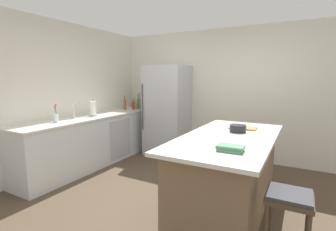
{
  "coord_description": "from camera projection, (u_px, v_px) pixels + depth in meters",
  "views": [
    {
      "loc": [
        1.34,
        -2.72,
        1.62
      ],
      "look_at": [
        -0.65,
        0.88,
        1.0
      ],
      "focal_mm": 26.44,
      "sensor_mm": 36.0,
      "label": 1
    }
  ],
  "objects": [
    {
      "name": "soda_bottle",
      "position": [
        140.0,
        102.0,
        5.79
      ],
      "size": [
        0.07,
        0.07,
        0.35
      ],
      "color": "silver",
      "rests_on": "counter_run_left"
    },
    {
      "name": "hot_sauce_bottle",
      "position": [
        133.0,
        105.0,
        5.54
      ],
      "size": [
        0.05,
        0.05,
        0.24
      ],
      "color": "red",
      "rests_on": "counter_run_left"
    },
    {
      "name": "vinegar_bottle",
      "position": [
        125.0,
        104.0,
        5.52
      ],
      "size": [
        0.05,
        0.05,
        0.31
      ],
      "color": "#994C23",
      "rests_on": "counter_run_left"
    },
    {
      "name": "bar_stool",
      "position": [
        289.0,
        207.0,
        2.05
      ],
      "size": [
        0.36,
        0.36,
        0.69
      ],
      "color": "#473828",
      "rests_on": "ground_plane"
    },
    {
      "name": "kitchen_island",
      "position": [
        228.0,
        173.0,
        3.02
      ],
      "size": [
        1.01,
        2.09,
        0.94
      ],
      "color": "#7A6047",
      "rests_on": "ground_plane"
    },
    {
      "name": "wall_left",
      "position": [
        51.0,
        97.0,
        4.21
      ],
      "size": [
        0.1,
        6.0,
        2.6
      ],
      "primitive_type": "cube",
      "color": "silver",
      "rests_on": "ground_plane"
    },
    {
      "name": "counter_run_left",
      "position": [
        95.0,
        140.0,
        4.68
      ],
      "size": [
        0.65,
        3.04,
        0.93
      ],
      "color": "silver",
      "rests_on": "ground_plane"
    },
    {
      "name": "gin_bottle",
      "position": [
        135.0,
        104.0,
        5.63
      ],
      "size": [
        0.07,
        0.07,
        0.27
      ],
      "color": "#8CB79E",
      "rests_on": "counter_run_left"
    },
    {
      "name": "wall_rear",
      "position": [
        229.0,
        94.0,
        4.99
      ],
      "size": [
        6.0,
        0.1,
        2.6
      ],
      "primitive_type": "cube",
      "color": "silver",
      "rests_on": "ground_plane"
    },
    {
      "name": "olive_oil_bottle",
      "position": [
        138.0,
        103.0,
        5.7
      ],
      "size": [
        0.06,
        0.06,
        0.31
      ],
      "color": "olive",
      "rests_on": "counter_run_left"
    },
    {
      "name": "refrigerator",
      "position": [
        167.0,
        110.0,
        5.27
      ],
      "size": [
        0.84,
        0.74,
        1.88
      ],
      "color": "#B7BABF",
      "rests_on": "ground_plane"
    },
    {
      "name": "ground_plane",
      "position": [
        179.0,
        203.0,
        3.23
      ],
      "size": [
        7.2,
        7.2,
        0.0
      ],
      "primitive_type": "plane",
      "color": "#4C3D2D"
    },
    {
      "name": "cutting_board",
      "position": [
        243.0,
        128.0,
        3.38
      ],
      "size": [
        0.37,
        0.25,
        0.02
      ],
      "color": "#9E7042",
      "rests_on": "kitchen_island"
    },
    {
      "name": "mixing_bowl",
      "position": [
        238.0,
        128.0,
        3.16
      ],
      "size": [
        0.21,
        0.21,
        0.09
      ],
      "color": "black",
      "rests_on": "kitchen_island"
    },
    {
      "name": "cookbook_stack",
      "position": [
        230.0,
        148.0,
        2.33
      ],
      "size": [
        0.26,
        0.18,
        0.06
      ],
      "color": "#4C7F60",
      "rests_on": "kitchen_island"
    },
    {
      "name": "sink_faucet",
      "position": [
        74.0,
        110.0,
        4.27
      ],
      "size": [
        0.15,
        0.05,
        0.3
      ],
      "color": "silver",
      "rests_on": "counter_run_left"
    },
    {
      "name": "flower_vase",
      "position": [
        56.0,
        117.0,
        3.9
      ],
      "size": [
        0.08,
        0.08,
        0.3
      ],
      "color": "silver",
      "rests_on": "counter_run_left"
    },
    {
      "name": "paper_towel_roll",
      "position": [
        93.0,
        109.0,
        4.58
      ],
      "size": [
        0.14,
        0.14,
        0.31
      ],
      "color": "gray",
      "rests_on": "counter_run_left"
    }
  ]
}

